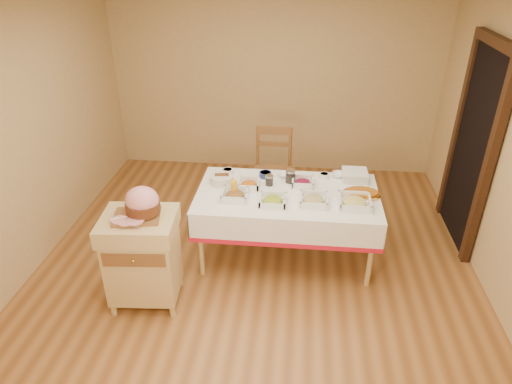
# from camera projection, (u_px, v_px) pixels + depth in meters

# --- Properties ---
(room_shell) EXTENTS (5.00, 5.00, 5.00)m
(room_shell) POSITION_uv_depth(u_px,v_px,m) (255.00, 154.00, 4.07)
(room_shell) COLOR #955E2E
(room_shell) RESTS_ON ground
(doorway) EXTENTS (0.09, 1.10, 2.20)m
(doorway) POSITION_uv_depth(u_px,v_px,m) (474.00, 145.00, 4.75)
(doorway) COLOR black
(doorway) RESTS_ON ground
(dining_table) EXTENTS (1.82, 1.02, 0.76)m
(dining_table) POSITION_uv_depth(u_px,v_px,m) (287.00, 207.00, 4.65)
(dining_table) COLOR tan
(dining_table) RESTS_ON ground
(butcher_cart) EXTENTS (0.68, 0.58, 0.91)m
(butcher_cart) POSITION_uv_depth(u_px,v_px,m) (143.00, 255.00, 4.07)
(butcher_cart) COLOR tan
(butcher_cart) RESTS_ON ground
(dining_chair) EXTENTS (0.47, 0.45, 1.04)m
(dining_chair) POSITION_uv_depth(u_px,v_px,m) (273.00, 170.00, 5.54)
(dining_chair) COLOR brown
(dining_chair) RESTS_ON ground
(ham_on_board) EXTENTS (0.41, 0.39, 0.27)m
(ham_on_board) POSITION_uv_depth(u_px,v_px,m) (142.00, 204.00, 3.85)
(ham_on_board) COLOR brown
(ham_on_board) RESTS_ON butcher_cart
(serving_dish_a) EXTENTS (0.26, 0.25, 0.11)m
(serving_dish_a) POSITION_uv_depth(u_px,v_px,m) (235.00, 195.00, 4.45)
(serving_dish_a) COLOR white
(serving_dish_a) RESTS_ON dining_table
(serving_dish_b) EXTENTS (0.25, 0.25, 0.10)m
(serving_dish_b) POSITION_uv_depth(u_px,v_px,m) (273.00, 201.00, 4.36)
(serving_dish_b) COLOR white
(serving_dish_b) RESTS_ON dining_table
(serving_dish_c) EXTENTS (0.27, 0.27, 0.11)m
(serving_dish_c) POSITION_uv_depth(u_px,v_px,m) (314.00, 200.00, 4.37)
(serving_dish_c) COLOR white
(serving_dish_c) RESTS_ON dining_table
(serving_dish_d) EXTENTS (0.30, 0.30, 0.11)m
(serving_dish_d) POSITION_uv_depth(u_px,v_px,m) (355.00, 202.00, 4.33)
(serving_dish_d) COLOR white
(serving_dish_d) RESTS_ON dining_table
(serving_dish_e) EXTENTS (0.23, 0.22, 0.11)m
(serving_dish_e) POSITION_uv_depth(u_px,v_px,m) (249.00, 184.00, 4.65)
(serving_dish_e) COLOR white
(serving_dish_e) RESTS_ON dining_table
(serving_dish_f) EXTENTS (0.23, 0.22, 0.11)m
(serving_dish_f) POSITION_uv_depth(u_px,v_px,m) (303.00, 182.00, 4.69)
(serving_dish_f) COLOR white
(serving_dish_f) RESTS_ON dining_table
(small_bowl_left) EXTENTS (0.12, 0.12, 0.06)m
(small_bowl_left) POSITION_uv_depth(u_px,v_px,m) (228.00, 171.00, 4.93)
(small_bowl_left) COLOR white
(small_bowl_left) RESTS_ON dining_table
(small_bowl_mid) EXTENTS (0.13, 0.13, 0.06)m
(small_bowl_mid) POSITION_uv_depth(u_px,v_px,m) (265.00, 174.00, 4.86)
(small_bowl_mid) COLOR navy
(small_bowl_mid) RESTS_ON dining_table
(small_bowl_right) EXTENTS (0.10, 0.10, 0.05)m
(small_bowl_right) POSITION_uv_depth(u_px,v_px,m) (324.00, 175.00, 4.84)
(small_bowl_right) COLOR white
(small_bowl_right) RESTS_ON dining_table
(bowl_white_imported) EXTENTS (0.17, 0.17, 0.04)m
(bowl_white_imported) POSITION_uv_depth(u_px,v_px,m) (285.00, 175.00, 4.88)
(bowl_white_imported) COLOR white
(bowl_white_imported) RESTS_ON dining_table
(bowl_small_imported) EXTENTS (0.17, 0.17, 0.04)m
(bowl_small_imported) POSITION_uv_depth(u_px,v_px,m) (338.00, 175.00, 4.88)
(bowl_small_imported) COLOR white
(bowl_small_imported) RESTS_ON dining_table
(preserve_jar_left) EXTENTS (0.09, 0.09, 0.11)m
(preserve_jar_left) POSITION_uv_depth(u_px,v_px,m) (269.00, 181.00, 4.69)
(preserve_jar_left) COLOR silver
(preserve_jar_left) RESTS_ON dining_table
(preserve_jar_right) EXTENTS (0.11, 0.11, 0.14)m
(preserve_jar_right) POSITION_uv_depth(u_px,v_px,m) (290.00, 177.00, 4.74)
(preserve_jar_right) COLOR silver
(preserve_jar_right) RESTS_ON dining_table
(mustard_bottle) EXTENTS (0.06, 0.06, 0.19)m
(mustard_bottle) POSITION_uv_depth(u_px,v_px,m) (234.00, 187.00, 4.49)
(mustard_bottle) COLOR yellow
(mustard_bottle) RESTS_ON dining_table
(bread_basket) EXTENTS (0.24, 0.24, 0.11)m
(bread_basket) POSITION_uv_depth(u_px,v_px,m) (222.00, 179.00, 4.73)
(bread_basket) COLOR silver
(bread_basket) RESTS_ON dining_table
(plate_stack) EXTENTS (0.26, 0.26, 0.09)m
(plate_stack) POSITION_uv_depth(u_px,v_px,m) (355.00, 175.00, 4.80)
(plate_stack) COLOR white
(plate_stack) RESTS_ON dining_table
(brass_platter) EXTENTS (0.37, 0.26, 0.05)m
(brass_platter) POSITION_uv_depth(u_px,v_px,m) (362.00, 193.00, 4.51)
(brass_platter) COLOR gold
(brass_platter) RESTS_ON dining_table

